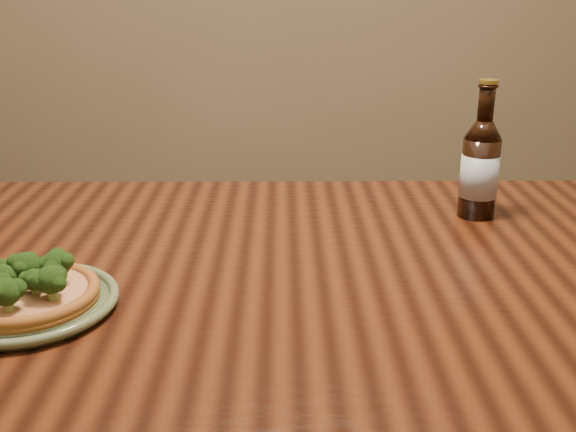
{
  "coord_description": "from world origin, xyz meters",
  "views": [
    {
      "loc": [
        0.04,
        -0.91,
        1.2
      ],
      "look_at": [
        0.05,
        0.13,
        0.82
      ],
      "focal_mm": 42.0,
      "sensor_mm": 36.0,
      "label": 1
    }
  ],
  "objects_px": {
    "table": "(257,313)",
    "plate": "(29,303)",
    "pizza": "(27,290)",
    "beer_bottle": "(480,167)"
  },
  "relations": [
    {
      "from": "plate",
      "to": "beer_bottle",
      "type": "distance_m",
      "value": 0.83
    },
    {
      "from": "pizza",
      "to": "beer_bottle",
      "type": "bearing_deg",
      "value": 27.44
    },
    {
      "from": "plate",
      "to": "beer_bottle",
      "type": "xyz_separation_m",
      "value": [
        0.74,
        0.38,
        0.09
      ]
    },
    {
      "from": "table",
      "to": "pizza",
      "type": "relative_size",
      "value": 8.06
    },
    {
      "from": "plate",
      "to": "pizza",
      "type": "height_order",
      "value": "pizza"
    },
    {
      "from": "table",
      "to": "beer_bottle",
      "type": "bearing_deg",
      "value": 27.65
    },
    {
      "from": "pizza",
      "to": "beer_bottle",
      "type": "relative_size",
      "value": 0.75
    },
    {
      "from": "table",
      "to": "beer_bottle",
      "type": "relative_size",
      "value": 6.06
    },
    {
      "from": "table",
      "to": "pizza",
      "type": "height_order",
      "value": "pizza"
    },
    {
      "from": "table",
      "to": "plate",
      "type": "bearing_deg",
      "value": -153.16
    }
  ]
}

